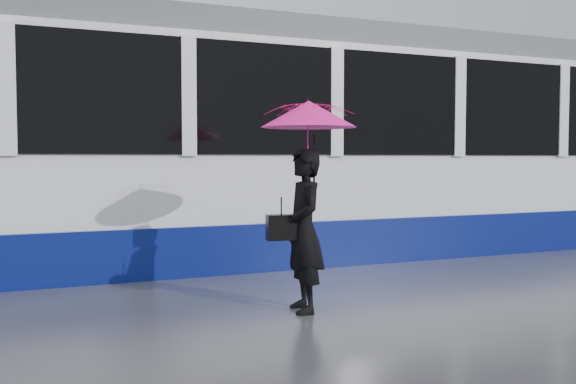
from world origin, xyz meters
name	(u,v)px	position (x,y,z in m)	size (l,w,h in m)	color
ground	(308,291)	(0.00, 0.00, 0.00)	(90.00, 90.00, 0.00)	#2C2C31
rails	(236,257)	(0.00, 2.50, 0.01)	(34.00, 1.51, 0.02)	#3F3D38
tram	(328,146)	(1.51, 2.50, 1.64)	(26.00, 2.56, 3.35)	white
woman	(304,230)	(-0.44, -0.85, 0.77)	(0.56, 0.37, 1.54)	black
umbrella	(309,133)	(-0.39, -0.85, 1.69)	(1.02, 1.02, 1.04)	#FD1564
handbag	(281,227)	(-0.66, -0.83, 0.81)	(0.29, 0.15, 0.42)	black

